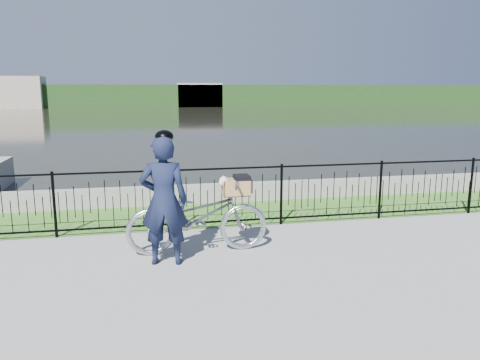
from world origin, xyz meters
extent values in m
plane|color=gray|center=(0.00, 0.00, 0.00)|extent=(120.00, 120.00, 0.00)
cube|color=#3E7424|center=(0.00, 2.60, 0.00)|extent=(60.00, 2.00, 0.01)
plane|color=black|center=(0.00, 33.00, 0.00)|extent=(120.00, 120.00, 0.00)
cube|color=gray|center=(0.00, 3.60, 0.20)|extent=(60.00, 0.30, 0.40)
cube|color=#203F18|center=(0.00, 60.00, 1.50)|extent=(120.00, 6.00, 3.00)
cube|color=#A69485|center=(-18.00, 58.00, 2.00)|extent=(8.00, 4.00, 4.00)
cube|color=#A69485|center=(6.00, 58.50, 1.60)|extent=(6.00, 3.00, 3.20)
imported|color=#A2A5AD|center=(-0.70, 0.40, 0.57)|extent=(2.18, 0.76, 1.15)
cube|color=black|center=(-0.09, 0.40, 0.88)|extent=(0.38, 0.18, 0.02)
cube|color=#A37D4B|center=(-0.09, 0.40, 0.89)|extent=(0.42, 0.30, 0.01)
cube|color=#A37D4B|center=(-0.09, 0.54, 1.01)|extent=(0.42, 0.01, 0.25)
cube|color=#A37D4B|center=(-0.09, 0.26, 1.01)|extent=(0.42, 0.02, 0.25)
cube|color=#A37D4B|center=(0.11, 0.40, 1.01)|extent=(0.02, 0.30, 0.25)
cube|color=#A37D4B|center=(-0.30, 0.40, 1.01)|extent=(0.02, 0.30, 0.25)
cube|color=black|center=(0.00, 0.40, 1.17)|extent=(0.23, 0.31, 0.06)
cube|color=black|center=(0.13, 0.40, 1.03)|extent=(0.02, 0.31, 0.20)
ellipsoid|color=silver|center=(-0.11, 0.40, 1.01)|extent=(0.31, 0.22, 0.20)
sphere|color=silver|center=(-0.28, 0.38, 1.12)|extent=(0.15, 0.15, 0.15)
sphere|color=silver|center=(-0.33, 0.36, 1.09)|extent=(0.07, 0.07, 0.07)
sphere|color=black|center=(-0.36, 0.35, 1.08)|extent=(0.02, 0.02, 0.02)
cone|color=#9C6241|center=(-0.28, 0.44, 1.18)|extent=(0.06, 0.08, 0.08)
cone|color=#9C6241|center=(-0.26, 0.34, 1.18)|extent=(0.06, 0.08, 0.08)
imported|color=black|center=(-1.22, 0.02, 0.94)|extent=(0.74, 0.54, 1.87)
ellipsoid|color=black|center=(-1.22, 0.02, 1.85)|extent=(0.26, 0.29, 0.18)
camera|label=1|loc=(-1.43, -6.56, 2.52)|focal=35.00mm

